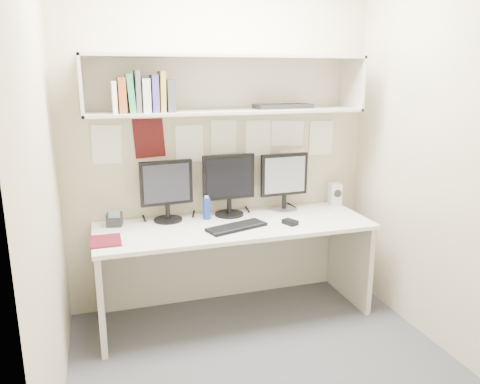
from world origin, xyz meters
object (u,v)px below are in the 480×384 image
object	(u,v)px
monitor_center	(229,183)
monitor_left	(167,188)
maroon_notebook	(106,241)
desk_phone	(114,219)
monitor_right	(284,180)
desk	(234,270)
speaker	(335,194)
keyboard	(237,227)

from	to	relation	value
monitor_center	monitor_left	bearing A→B (deg)	178.47
monitor_center	maroon_notebook	xyz separation A→B (m)	(-0.93, -0.34, -0.25)
monitor_center	maroon_notebook	size ratio (longest dim) A/B	1.98
monitor_center	desk_phone	distance (m)	0.88
monitor_right	desk_phone	distance (m)	1.33
desk	maroon_notebook	bearing A→B (deg)	-172.46
monitor_right	desk_phone	bearing A→B (deg)	178.04
maroon_notebook	desk_phone	xyz separation A→B (m)	(0.07, 0.32, 0.04)
monitor_center	speaker	distance (m)	0.93
monitor_right	maroon_notebook	size ratio (longest dim) A/B	1.91
desk	monitor_center	size ratio (longest dim) A/B	4.24
desk_phone	desk	bearing A→B (deg)	-2.12
monitor_left	desk_phone	bearing A→B (deg)	178.23
desk	desk_phone	size ratio (longest dim) A/B	15.47
maroon_notebook	desk	bearing A→B (deg)	7.52
desk	monitor_left	xyz separation A→B (m)	(-0.45, 0.22, 0.61)
speaker	maroon_notebook	bearing A→B (deg)	-163.15
maroon_notebook	desk_phone	world-z (taller)	desk_phone
monitor_center	desk_phone	size ratio (longest dim) A/B	3.65
speaker	maroon_notebook	xyz separation A→B (m)	(-1.85, -0.35, -0.08)
keyboard	desk_phone	distance (m)	0.88
monitor_center	monitor_right	bearing A→B (deg)	-1.52
monitor_left	monitor_right	world-z (taller)	monitor_right
speaker	maroon_notebook	size ratio (longest dim) A/B	0.76
maroon_notebook	monitor_center	bearing A→B (deg)	20.00
monitor_left	keyboard	xyz separation A→B (m)	(0.44, -0.33, -0.24)
keyboard	speaker	world-z (taller)	speaker
desk	monitor_center	bearing A→B (deg)	84.29
speaker	desk_phone	xyz separation A→B (m)	(-1.78, -0.03, -0.04)
monitor_center	keyboard	xyz separation A→B (m)	(-0.04, -0.33, -0.25)
desk	monitor_right	world-z (taller)	monitor_right
maroon_notebook	monitor_left	bearing A→B (deg)	36.55
monitor_left	monitor_right	xyz separation A→B (m)	(0.93, -0.00, 0.00)
desk	speaker	distance (m)	1.07
keyboard	speaker	size ratio (longest dim) A/B	2.40
desk	desk_phone	distance (m)	0.96
desk	desk_phone	xyz separation A→B (m)	(-0.84, 0.20, 0.41)
monitor_right	speaker	distance (m)	0.49
monitor_left	speaker	size ratio (longest dim) A/B	2.48
monitor_left	monitor_right	size ratio (longest dim) A/B	0.99
monitor_left	desk_phone	world-z (taller)	monitor_left
desk	monitor_left	world-z (taller)	monitor_left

